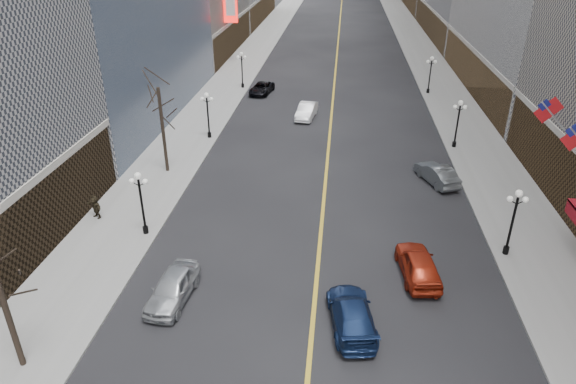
% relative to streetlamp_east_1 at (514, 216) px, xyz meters
% --- Properties ---
extents(sidewalk_east, '(6.00, 230.00, 0.15)m').
position_rel_streetlamp_east_1_xyz_m(sidewalk_east, '(2.20, 40.00, -2.83)').
color(sidewalk_east, gray).
rests_on(sidewalk_east, ground).
extents(sidewalk_west, '(6.00, 230.00, 0.15)m').
position_rel_streetlamp_east_1_xyz_m(sidewalk_west, '(-25.80, 40.00, -2.83)').
color(sidewalk_west, gray).
rests_on(sidewalk_west, ground).
extents(lane_line, '(0.25, 200.00, 0.02)m').
position_rel_streetlamp_east_1_xyz_m(lane_line, '(-11.80, 50.00, -2.89)').
color(lane_line, gold).
rests_on(lane_line, ground).
extents(streetlamp_east_1, '(1.26, 0.44, 4.52)m').
position_rel_streetlamp_east_1_xyz_m(streetlamp_east_1, '(0.00, 0.00, 0.00)').
color(streetlamp_east_1, black).
rests_on(streetlamp_east_1, sidewalk_east).
extents(streetlamp_east_2, '(1.26, 0.44, 4.52)m').
position_rel_streetlamp_east_1_xyz_m(streetlamp_east_2, '(0.00, 18.00, 0.00)').
color(streetlamp_east_2, black).
rests_on(streetlamp_east_2, sidewalk_east).
extents(streetlamp_east_3, '(1.26, 0.44, 4.52)m').
position_rel_streetlamp_east_1_xyz_m(streetlamp_east_3, '(0.00, 36.00, 0.00)').
color(streetlamp_east_3, black).
rests_on(streetlamp_east_3, sidewalk_east).
extents(streetlamp_west_1, '(1.26, 0.44, 4.52)m').
position_rel_streetlamp_east_1_xyz_m(streetlamp_west_1, '(-23.60, 0.00, 0.00)').
color(streetlamp_west_1, black).
rests_on(streetlamp_west_1, sidewalk_west).
extents(streetlamp_west_2, '(1.26, 0.44, 4.52)m').
position_rel_streetlamp_east_1_xyz_m(streetlamp_west_2, '(-23.60, 18.00, 0.00)').
color(streetlamp_west_2, black).
rests_on(streetlamp_west_2, sidewalk_west).
extents(streetlamp_west_3, '(1.26, 0.44, 4.52)m').
position_rel_streetlamp_east_1_xyz_m(streetlamp_west_3, '(-23.60, 36.00, 0.00)').
color(streetlamp_west_3, black).
rests_on(streetlamp_west_3, sidewalk_west).
extents(flag_5, '(2.87, 0.12, 2.87)m').
position_rel_streetlamp_east_1_xyz_m(flag_5, '(3.51, 7.00, 4.39)').
color(flag_5, '#B2B2B7').
rests_on(flag_5, ground).
extents(tree_west_far, '(3.60, 3.60, 7.92)m').
position_rel_streetlamp_east_1_xyz_m(tree_west_far, '(-25.30, 10.00, 3.34)').
color(tree_west_far, '#2D231C').
rests_on(tree_west_far, sidewalk_west).
extents(car_nb_near, '(2.34, 4.94, 1.63)m').
position_rel_streetlamp_east_1_xyz_m(car_nb_near, '(-19.68, -6.45, -2.09)').
color(car_nb_near, silver).
rests_on(car_nb_near, ground).
extents(car_nb_mid, '(2.32, 5.04, 1.60)m').
position_rel_streetlamp_east_1_xyz_m(car_nb_mid, '(-14.52, 25.25, -2.10)').
color(car_nb_mid, white).
rests_on(car_nb_mid, ground).
extents(car_nb_far, '(3.01, 5.22, 1.37)m').
position_rel_streetlamp_east_1_xyz_m(car_nb_far, '(-20.80, 33.96, -2.22)').
color(car_nb_far, black).
rests_on(car_nb_far, ground).
extents(car_sb_near, '(2.97, 5.59, 1.54)m').
position_rel_streetlamp_east_1_xyz_m(car_sb_near, '(-9.80, -7.55, -2.13)').
color(car_sb_near, '#15264F').
rests_on(car_sb_near, ground).
extents(car_sb_mid, '(2.56, 5.19, 1.70)m').
position_rel_streetlamp_east_1_xyz_m(car_sb_mid, '(-5.85, -2.81, -2.05)').
color(car_sb_mid, '#9A2510').
rests_on(car_sb_mid, ground).
extents(car_sb_far, '(3.34, 5.01, 1.56)m').
position_rel_streetlamp_east_1_xyz_m(car_sb_far, '(-2.80, 10.31, -2.12)').
color(car_sb_far, '#555A5D').
rests_on(car_sb_far, ground).
extents(ped_west_far, '(1.61, 1.27, 1.74)m').
position_rel_streetlamp_east_1_xyz_m(ped_west_far, '(-27.82, 1.72, -1.88)').
color(ped_west_far, black).
rests_on(ped_west_far, sidewalk_west).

